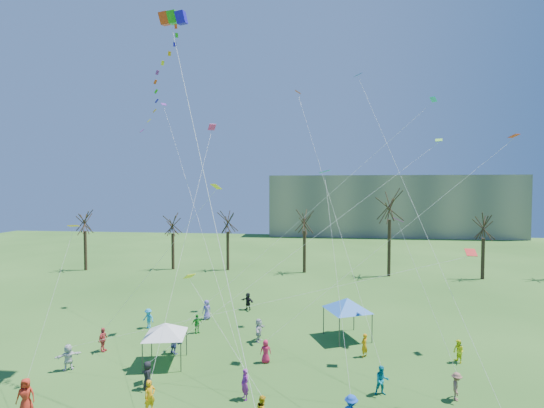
# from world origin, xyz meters

# --- Properties ---
(distant_building) EXTENTS (60.00, 14.00, 15.00)m
(distant_building) POSITION_xyz_m (22.00, 82.00, 7.50)
(distant_building) COLOR gray
(distant_building) RESTS_ON ground
(bare_tree_row) EXTENTS (69.30, 7.41, 11.99)m
(bare_tree_row) POSITION_xyz_m (3.93, 35.83, 6.95)
(bare_tree_row) COLOR black
(bare_tree_row) RESTS_ON ground
(big_box_kite) EXTENTS (4.66, 5.60, 23.94)m
(big_box_kite) POSITION_xyz_m (-6.25, 6.55, 18.77)
(big_box_kite) COLOR red
(big_box_kite) RESTS_ON ground
(canopy_tent_white) EXTENTS (3.68, 3.68, 2.81)m
(canopy_tent_white) POSITION_xyz_m (-6.79, 7.49, 2.38)
(canopy_tent_white) COLOR #3F3F44
(canopy_tent_white) RESTS_ON ground
(canopy_tent_blue) EXTENTS (3.93, 3.93, 3.22)m
(canopy_tent_blue) POSITION_xyz_m (5.81, 13.37, 2.73)
(canopy_tent_blue) COLOR #3F3F44
(canopy_tent_blue) RESTS_ON ground
(festival_crowd) EXTENTS (26.97, 20.03, 1.83)m
(festival_crowd) POSITION_xyz_m (-1.38, 7.68, 0.85)
(festival_crowd) COLOR red
(festival_crowd) RESTS_ON ground
(small_kites_aloft) EXTENTS (30.76, 18.31, 33.16)m
(small_kites_aloft) POSITION_xyz_m (2.19, 11.32, 12.87)
(small_kites_aloft) COLOR #E9A90C
(small_kites_aloft) RESTS_ON ground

